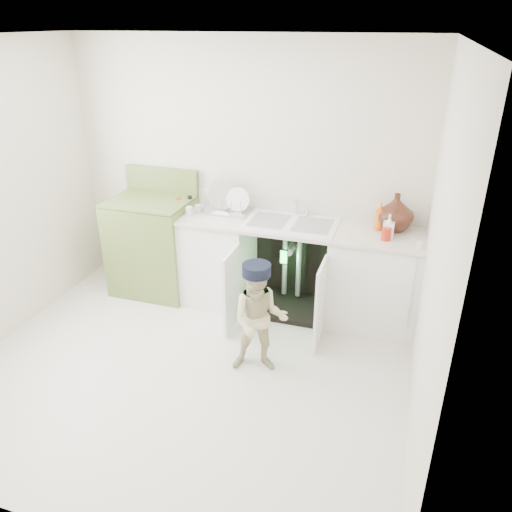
# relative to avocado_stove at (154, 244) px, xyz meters

# --- Properties ---
(ground) EXTENTS (3.50, 3.50, 0.00)m
(ground) POSITION_rel_avocado_stove_xyz_m (0.88, -1.18, -0.51)
(ground) COLOR beige
(ground) RESTS_ON ground
(room_shell) EXTENTS (6.00, 5.50, 1.26)m
(room_shell) POSITION_rel_avocado_stove_xyz_m (0.88, -1.18, 0.74)
(room_shell) COLOR beige
(room_shell) RESTS_ON ground
(counter_run) EXTENTS (2.44, 1.02, 1.23)m
(counter_run) POSITION_rel_avocado_stove_xyz_m (1.46, 0.03, -0.03)
(counter_run) COLOR white
(counter_run) RESTS_ON ground
(avocado_stove) EXTENTS (0.80, 0.65, 1.24)m
(avocado_stove) POSITION_rel_avocado_stove_xyz_m (0.00, 0.00, 0.00)
(avocado_stove) COLOR olive
(avocado_stove) RESTS_ON ground
(repair_worker) EXTENTS (0.52, 0.88, 0.94)m
(repair_worker) POSITION_rel_avocado_stove_xyz_m (1.44, -0.97, -0.03)
(repair_worker) COLOR beige
(repair_worker) RESTS_ON ground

